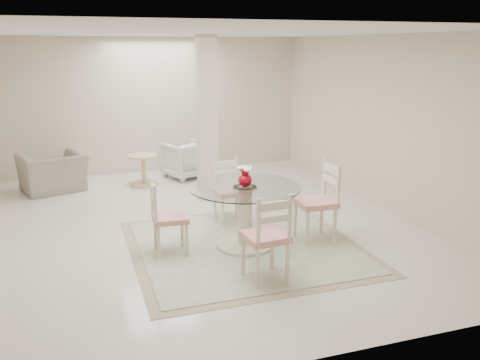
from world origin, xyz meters
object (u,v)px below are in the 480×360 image
object	(u,v)px
dining_chair_west	(164,212)
dining_chair_south	(268,231)
dining_chair_east	(321,195)
recliner_taupe	(53,172)
side_table	(144,171)
column	(207,119)
dining_table	(245,217)
red_vase	(245,176)
armchair_white	(186,159)
dining_chair_north	(228,186)

from	to	relation	value
dining_chair_west	dining_chair_south	world-z (taller)	dining_chair_south
dining_chair_east	recliner_taupe	distance (m)	5.01
dining_chair_south	side_table	bearing A→B (deg)	-86.14
column	dining_table	bearing A→B (deg)	-93.05
red_vase	dining_chair_south	distance (m)	1.08
dining_table	red_vase	size ratio (longest dim) A/B	5.30
dining_chair_east	side_table	bearing A→B (deg)	-151.75
dining_chair_west	recliner_taupe	world-z (taller)	dining_chair_west
armchair_white	side_table	world-z (taller)	armchair_white
side_table	recliner_taupe	bearing A→B (deg)	176.00
dining_chair_west	recliner_taupe	distance (m)	3.74
dining_chair_east	armchair_white	xyz separation A→B (m)	(-0.95, 3.89, -0.27)
column	dining_chair_east	bearing A→B (deg)	-69.49
column	dining_table	xyz separation A→B (m)	(-0.12, -2.31, -0.93)
red_vase	dining_chair_south	xyz separation A→B (m)	(-0.09, -1.02, -0.36)
dining_table	recliner_taupe	size ratio (longest dim) A/B	1.34
dining_chair_west	dining_chair_north	bearing A→B (deg)	-47.33
dining_chair_east	dining_chair_south	distance (m)	1.44
dining_chair_south	side_table	distance (m)	4.54
red_vase	side_table	world-z (taller)	red_vase
red_vase	armchair_white	size ratio (longest dim) A/B	0.34
dining_chair_north	armchair_white	bearing A→B (deg)	87.56
column	dining_chair_west	xyz separation A→B (m)	(-1.14, -2.22, -0.80)
dining_chair_east	dining_chair_west	size ratio (longest dim) A/B	1.14
dining_table	side_table	xyz separation A→B (m)	(-0.81, 3.45, -0.15)
recliner_taupe	side_table	distance (m)	1.59
red_vase	recliner_taupe	bearing A→B (deg)	123.88
column	recliner_taupe	xyz separation A→B (m)	(-2.51, 1.25, -1.01)
red_vase	dining_chair_west	distance (m)	1.09
dining_chair_east	armchair_white	size ratio (longest dim) A/B	1.52
red_vase	dining_chair_west	size ratio (longest dim) A/B	0.25
armchair_white	dining_chair_south	bearing A→B (deg)	66.85
column	red_vase	xyz separation A→B (m)	(-0.12, -2.31, -0.40)
dining_table	armchair_white	world-z (taller)	dining_table
red_vase	recliner_taupe	xyz separation A→B (m)	(-2.39, 3.56, -0.61)
column	dining_chair_south	bearing A→B (deg)	-93.56
dining_chair_north	side_table	xyz separation A→B (m)	(-0.89, 2.44, -0.28)
dining_table	dining_chair_north	size ratio (longest dim) A/B	1.36
recliner_taupe	armchair_white	world-z (taller)	armchair_white
dining_chair_east	side_table	world-z (taller)	dining_chair_east
armchair_white	dining_chair_north	bearing A→B (deg)	69.05
dining_table	dining_chair_north	xyz separation A→B (m)	(0.09, 1.01, 0.13)
dining_chair_east	dining_chair_north	xyz separation A→B (m)	(-0.94, 1.11, -0.08)
red_vase	dining_chair_north	distance (m)	1.09
column	armchair_white	xyz separation A→B (m)	(-0.05, 1.48, -0.99)
dining_table	recliner_taupe	world-z (taller)	dining_table
dining_table	dining_chair_north	world-z (taller)	dining_chair_north
dining_table	armchair_white	distance (m)	3.80
dining_table	dining_chair_north	bearing A→B (deg)	85.04
dining_table	dining_chair_south	world-z (taller)	dining_chair_south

